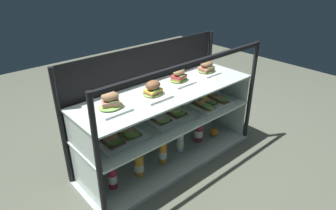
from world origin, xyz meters
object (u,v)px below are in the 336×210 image
(plated_roll_sandwich_left_of_center, at_px, (179,77))
(orange_fruit_beside_bottles, at_px, (214,132))
(juice_bottle_front_fourth, at_px, (180,142))
(plated_roll_sandwich_mid_right, at_px, (153,91))
(plated_roll_sandwich_right_of_center, at_px, (111,104))
(plated_roll_sandwich_mid_left, at_px, (206,69))
(juice_bottle_tucked_behind, at_px, (199,132))
(open_sandwich_tray_mid_left, at_px, (209,102))
(open_sandwich_tray_left_of_center, at_px, (120,136))
(open_sandwich_tray_far_left, at_px, (167,115))
(juice_bottle_near_post, at_px, (139,165))
(juice_bottle_front_middle, at_px, (112,177))
(juice_bottle_back_left, at_px, (163,152))

(plated_roll_sandwich_left_of_center, height_order, orange_fruit_beside_bottles, plated_roll_sandwich_left_of_center)
(plated_roll_sandwich_left_of_center, height_order, juice_bottle_front_fourth, plated_roll_sandwich_left_of_center)
(plated_roll_sandwich_mid_right, relative_size, plated_roll_sandwich_left_of_center, 1.06)
(plated_roll_sandwich_left_of_center, bearing_deg, plated_roll_sandwich_right_of_center, -175.80)
(plated_roll_sandwich_right_of_center, relative_size, plated_roll_sandwich_left_of_center, 1.05)
(plated_roll_sandwich_mid_left, bearing_deg, orange_fruit_beside_bottles, -70.06)
(juice_bottle_front_fourth, relative_size, orange_fruit_beside_bottles, 2.84)
(plated_roll_sandwich_right_of_center, distance_m, plated_roll_sandwich_left_of_center, 0.63)
(plated_roll_sandwich_mid_right, distance_m, juice_bottle_tucked_behind, 0.72)
(orange_fruit_beside_bottles, bearing_deg, open_sandwich_tray_mid_left, 172.81)
(plated_roll_sandwich_mid_right, relative_size, juice_bottle_front_fourth, 0.96)
(plated_roll_sandwich_mid_left, height_order, open_sandwich_tray_mid_left, plated_roll_sandwich_mid_left)
(open_sandwich_tray_left_of_center, distance_m, open_sandwich_tray_far_left, 0.43)
(plated_roll_sandwich_left_of_center, bearing_deg, open_sandwich_tray_left_of_center, -176.31)
(plated_roll_sandwich_left_of_center, height_order, juice_bottle_tucked_behind, plated_roll_sandwich_left_of_center)
(open_sandwich_tray_mid_left, relative_size, orange_fruit_beside_bottles, 4.56)
(plated_roll_sandwich_mid_left, relative_size, juice_bottle_near_post, 0.80)
(plated_roll_sandwich_right_of_center, xyz_separation_m, juice_bottle_front_fourth, (0.59, -0.02, -0.53))
(plated_roll_sandwich_right_of_center, bearing_deg, juice_bottle_front_middle, -150.05)
(juice_bottle_tucked_behind, bearing_deg, open_sandwich_tray_mid_left, -15.23)
(juice_bottle_front_fourth, bearing_deg, juice_bottle_back_left, -172.19)
(juice_bottle_back_left, relative_size, juice_bottle_front_fourth, 1.16)
(plated_roll_sandwich_left_of_center, height_order, open_sandwich_tray_left_of_center, plated_roll_sandwich_left_of_center)
(open_sandwich_tray_mid_left, relative_size, juice_bottle_back_left, 1.38)
(juice_bottle_front_fourth, bearing_deg, juice_bottle_tucked_behind, -0.23)
(plated_roll_sandwich_mid_right, xyz_separation_m, open_sandwich_tray_far_left, (0.16, 0.03, -0.26))
(juice_bottle_near_post, relative_size, juice_bottle_tucked_behind, 1.07)
(juice_bottle_front_fourth, bearing_deg, juice_bottle_front_middle, -178.95)
(plated_roll_sandwich_right_of_center, distance_m, juice_bottle_back_left, 0.64)
(juice_bottle_tucked_behind, bearing_deg, plated_roll_sandwich_mid_right, 179.93)
(open_sandwich_tray_left_of_center, distance_m, orange_fruit_beside_bottles, 0.98)
(open_sandwich_tray_left_of_center, xyz_separation_m, juice_bottle_front_middle, (-0.11, -0.04, -0.26))
(open_sandwich_tray_far_left, bearing_deg, plated_roll_sandwich_left_of_center, 13.59)
(plated_roll_sandwich_right_of_center, height_order, open_sandwich_tray_far_left, plated_roll_sandwich_right_of_center)
(open_sandwich_tray_left_of_center, height_order, open_sandwich_tray_mid_left, open_sandwich_tray_mid_left)
(open_sandwich_tray_far_left, bearing_deg, juice_bottle_front_fourth, -16.31)
(open_sandwich_tray_far_left, height_order, juice_bottle_back_left, open_sandwich_tray_far_left)
(open_sandwich_tray_left_of_center, distance_m, juice_bottle_near_post, 0.29)
(open_sandwich_tray_mid_left, distance_m, juice_bottle_near_post, 0.79)
(plated_roll_sandwich_mid_right, bearing_deg, plated_roll_sandwich_left_of_center, 12.76)
(juice_bottle_near_post, bearing_deg, open_sandwich_tray_left_of_center, 153.32)
(juice_bottle_front_fourth, bearing_deg, plated_roll_sandwich_left_of_center, 60.08)
(plated_roll_sandwich_right_of_center, bearing_deg, juice_bottle_back_left, -7.79)
(juice_bottle_back_left, xyz_separation_m, orange_fruit_beside_bottles, (0.60, -0.01, -0.06))
(open_sandwich_tray_left_of_center, distance_m, juice_bottle_front_fourth, 0.61)
(juice_bottle_front_middle, distance_m, juice_bottle_tucked_behind, 0.87)
(juice_bottle_back_left, distance_m, juice_bottle_front_fourth, 0.21)
(plated_roll_sandwich_left_of_center, distance_m, juice_bottle_front_fourth, 0.54)
(open_sandwich_tray_mid_left, bearing_deg, open_sandwich_tray_left_of_center, 176.21)
(open_sandwich_tray_left_of_center, height_order, juice_bottle_back_left, open_sandwich_tray_left_of_center)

